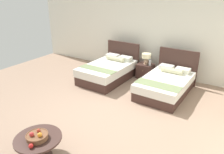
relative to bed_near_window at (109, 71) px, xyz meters
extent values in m
cube|color=#9A7C67|center=(1.03, -1.98, -0.33)|extent=(10.30, 10.40, 0.02)
cube|color=white|center=(1.03, 1.42, 1.12)|extent=(10.30, 0.12, 2.87)
cube|color=#3E2722|center=(0.00, -0.08, -0.16)|extent=(1.31, 2.04, 0.31)
cube|color=white|center=(0.00, -0.08, 0.12)|extent=(1.35, 2.08, 0.26)
cube|color=#3E2722|center=(0.03, 0.95, 0.26)|extent=(1.32, 0.11, 1.15)
cube|color=silver|center=(-0.25, 0.67, 0.32)|extent=(0.46, 0.32, 0.14)
cube|color=silver|center=(0.30, 0.65, 0.32)|extent=(0.46, 0.32, 0.14)
cylinder|color=beige|center=(0.01, 0.42, 0.33)|extent=(0.69, 0.17, 0.15)
cube|color=#79885C|center=(-0.02, -0.63, 0.26)|extent=(1.31, 0.39, 0.01)
cube|color=#3E2722|center=(2.06, -0.08, -0.17)|extent=(1.28, 2.02, 0.28)
cube|color=white|center=(2.06, -0.08, 0.08)|extent=(1.32, 2.06, 0.23)
cube|color=#3E2722|center=(2.09, 0.94, 0.26)|extent=(1.29, 0.11, 1.16)
cube|color=silver|center=(1.82, 0.66, 0.27)|extent=(0.45, 0.32, 0.14)
cube|color=white|center=(2.35, 0.64, 0.27)|extent=(0.45, 0.32, 0.14)
cylinder|color=beige|center=(2.07, 0.41, 0.28)|extent=(0.67, 0.17, 0.15)
cube|color=#79885C|center=(2.03, -0.68, 0.21)|extent=(1.28, 0.46, 0.01)
cube|color=#3E2722|center=(1.03, 0.81, -0.06)|extent=(0.55, 0.44, 0.51)
sphere|color=tan|center=(1.03, 0.57, 0.01)|extent=(0.02, 0.02, 0.02)
cylinder|color=tan|center=(1.03, 0.83, 0.20)|extent=(0.18, 0.18, 0.02)
ellipsoid|color=tan|center=(1.03, 0.83, 0.29)|extent=(0.17, 0.17, 0.17)
cylinder|color=#99844C|center=(1.03, 0.83, 0.40)|extent=(0.02, 0.02, 0.04)
cylinder|color=beige|center=(1.03, 0.83, 0.49)|extent=(0.32, 0.32, 0.16)
cylinder|color=#B5B8BC|center=(1.19, 0.77, 0.29)|extent=(0.08, 0.08, 0.20)
torus|color=#B5B8BC|center=(1.19, 0.77, 0.39)|extent=(0.08, 0.08, 0.01)
cylinder|color=#3E2722|center=(0.96, -3.91, -0.11)|extent=(0.12, 0.12, 0.41)
cylinder|color=#3E2722|center=(0.96, -3.91, 0.12)|extent=(0.86, 0.86, 0.04)
cylinder|color=brown|center=(0.98, -3.94, 0.18)|extent=(0.38, 0.38, 0.09)
torus|color=brown|center=(0.98, -3.94, 0.22)|extent=(0.40, 0.40, 0.02)
sphere|color=red|center=(0.93, -4.01, 0.26)|extent=(0.08, 0.08, 0.08)
sphere|color=orange|center=(1.07, -3.94, 0.26)|extent=(0.08, 0.08, 0.08)
sphere|color=#AF3929|center=(0.94, -3.86, 0.25)|extent=(0.07, 0.07, 0.07)
sphere|color=red|center=(1.08, -4.16, 0.17)|extent=(0.08, 0.08, 0.08)
camera|label=1|loc=(3.83, -5.99, 2.67)|focal=35.09mm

